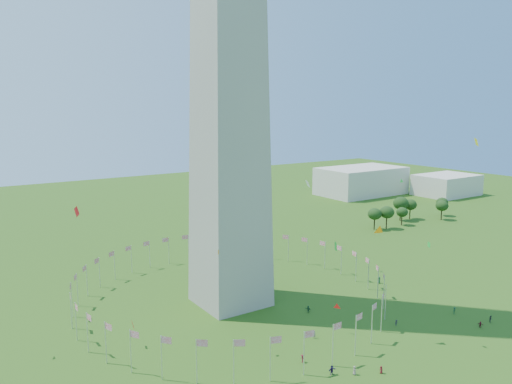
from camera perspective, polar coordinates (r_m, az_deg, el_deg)
flag_ring at (r=135.23m, az=-2.92°, el=-10.70°), size 80.24×80.24×9.00m
gov_building_east_a at (r=302.71m, az=11.92°, el=1.26°), size 50.00×30.00×16.00m
gov_building_east_b at (r=314.54m, az=20.95°, el=0.77°), size 35.00×25.00×12.00m
crowd at (r=108.72m, az=14.65°, el=-18.49°), size 90.29×69.27×2.00m
kites_aloft at (r=111.71m, az=7.01°, el=-5.44°), size 125.64×62.28×41.88m
tree_line_east at (r=234.31m, az=16.88°, el=-2.23°), size 52.84×15.77×10.84m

